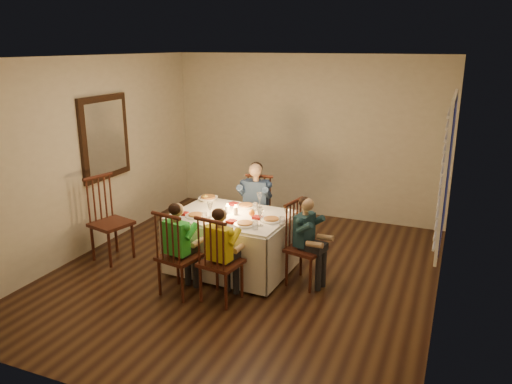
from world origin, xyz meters
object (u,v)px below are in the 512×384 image
at_px(dining_table, 232,230).
at_px(chair_near_left, 181,293).
at_px(child_green, 181,293).
at_px(chair_adult, 256,247).
at_px(chair_extra, 114,259).
at_px(child_yellow, 222,299).
at_px(adult, 256,247).
at_px(child_teal, 305,283).
at_px(serving_bowl, 208,199).
at_px(chair_end, 305,283).
at_px(chair_near_right, 222,299).

relative_size(dining_table, chair_near_left, 1.46).
relative_size(dining_table, child_green, 1.35).
xyz_separation_m(chair_adult, chair_near_left, (-0.28, -1.57, 0.00)).
bearing_deg(dining_table, chair_near_left, -107.17).
bearing_deg(dining_table, chair_extra, -166.33).
bearing_deg(child_yellow, adult, -73.28).
bearing_deg(dining_table, child_yellow, -70.74).
relative_size(dining_table, child_teal, 1.37).
height_order(adult, serving_bowl, serving_bowl).
relative_size(chair_extra, adult, 0.92).
distance_m(chair_end, child_green, 1.46).
distance_m(chair_extra, child_teal, 2.57).
height_order(chair_adult, chair_near_right, same).
height_order(chair_near_right, chair_end, same).
bearing_deg(child_green, chair_end, -138.80).
height_order(chair_near_left, child_green, child_green).
relative_size(chair_adult, chair_near_right, 1.00).
xyz_separation_m(chair_end, chair_extra, (-2.55, -0.29, 0.00)).
bearing_deg(chair_near_right, chair_near_left, 12.52).
distance_m(chair_extra, adult, 1.92).
relative_size(child_green, serving_bowl, 4.50).
height_order(chair_end, child_yellow, child_yellow).
height_order(chair_near_left, serving_bowl, serving_bowl).
bearing_deg(child_teal, chair_extra, 108.81).
xyz_separation_m(chair_near_right, adult, (-0.23, 1.53, 0.00)).
height_order(chair_adult, chair_end, same).
bearing_deg(child_green, child_teal, -138.80).
bearing_deg(adult, chair_near_left, -106.49).
distance_m(adult, serving_bowl, 1.01).
distance_m(dining_table, serving_bowl, 0.67).
bearing_deg(chair_extra, chair_adult, -41.18).
xyz_separation_m(chair_end, child_yellow, (-0.74, -0.73, 0.00)).
xyz_separation_m(dining_table, chair_end, (0.96, -0.02, -0.53)).
relative_size(chair_near_right, chair_extra, 0.90).
xyz_separation_m(chair_adult, child_yellow, (0.23, -1.53, 0.00)).
relative_size(chair_extra, child_teal, 1.04).
distance_m(adult, child_green, 1.59).
relative_size(chair_adult, child_yellow, 0.93).
relative_size(chair_extra, serving_bowl, 4.65).
bearing_deg(serving_bowl, chair_extra, -148.52).
distance_m(chair_end, adult, 1.26).
distance_m(chair_near_right, child_yellow, 0.00).
xyz_separation_m(adult, child_teal, (0.97, -0.80, 0.00)).
distance_m(dining_table, chair_near_left, 0.99).
bearing_deg(child_teal, child_yellow, 146.78).
xyz_separation_m(dining_table, adult, (-0.01, 0.79, -0.53)).
bearing_deg(child_teal, child_green, 133.92).
relative_size(dining_table, chair_end, 1.46).
bearing_deg(serving_bowl, child_teal, -14.15).
distance_m(chair_end, child_teal, 0.00).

